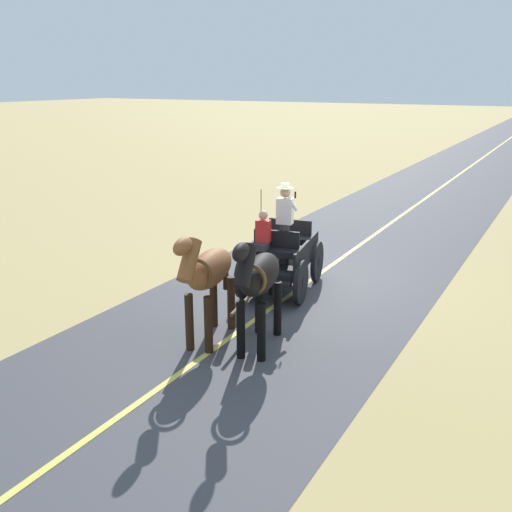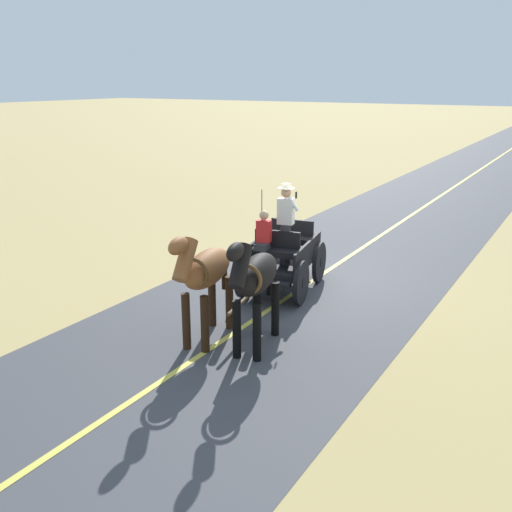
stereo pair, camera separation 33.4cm
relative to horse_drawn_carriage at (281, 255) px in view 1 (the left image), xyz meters
name	(u,v)px [view 1 (the left image)]	position (x,y,z in m)	size (l,w,h in m)	color
ground_plane	(308,282)	(-0.35, -0.78, -0.82)	(200.00, 200.00, 0.00)	tan
road_surface	(308,282)	(-0.35, -0.78, -0.81)	(5.89, 160.00, 0.01)	#424247
road_centre_stripe	(308,282)	(-0.35, -0.78, -0.81)	(0.12, 160.00, 0.00)	#DBCC4C
horse_drawn_carriage	(281,255)	(0.00, 0.00, 0.00)	(1.83, 4.51, 2.50)	black
horse_near_side	(258,278)	(-1.02, 2.89, 0.51)	(0.88, 2.15, 2.21)	black
horse_off_side	(208,273)	(-0.08, 3.07, 0.51)	(0.83, 2.15, 2.21)	brown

